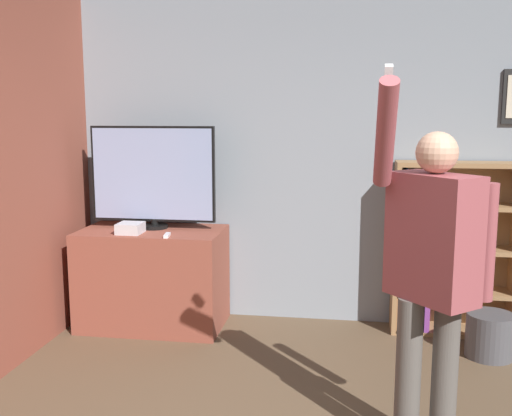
% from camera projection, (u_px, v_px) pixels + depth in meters
% --- Properties ---
extents(wall_back, '(6.01, 0.09, 2.70)m').
position_uv_depth(wall_back, '(318.00, 161.00, 4.96)').
color(wall_back, gray).
rests_on(wall_back, ground_plane).
extents(tv_ledge, '(1.16, 0.67, 0.81)m').
position_uv_depth(tv_ledge, '(153.00, 278.00, 4.93)').
color(tv_ledge, brown).
rests_on(tv_ledge, ground_plane).
extents(television, '(1.03, 0.22, 0.84)m').
position_uv_depth(television, '(153.00, 176.00, 4.87)').
color(television, black).
rests_on(television, tv_ledge).
extents(game_console, '(0.19, 0.19, 0.08)m').
position_uv_depth(game_console, '(130.00, 228.00, 4.72)').
color(game_console, silver).
rests_on(game_console, tv_ledge).
extents(remote_loose, '(0.06, 0.14, 0.02)m').
position_uv_depth(remote_loose, '(167.00, 235.00, 4.60)').
color(remote_loose, white).
rests_on(remote_loose, tv_ledge).
extents(bookshelf, '(0.95, 0.28, 1.38)m').
position_uv_depth(bookshelf, '(443.00, 252.00, 4.74)').
color(bookshelf, '#997047').
rests_on(bookshelf, ground_plane).
extents(person, '(0.59, 0.56, 1.97)m').
position_uv_depth(person, '(432.00, 265.00, 2.94)').
color(person, '#56514C').
rests_on(person, ground_plane).
extents(waste_bin, '(0.34, 0.34, 0.32)m').
position_uv_depth(waste_bin, '(490.00, 335.00, 4.33)').
color(waste_bin, '#4C4C51').
rests_on(waste_bin, ground_plane).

